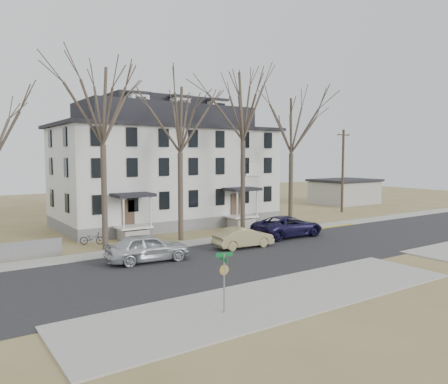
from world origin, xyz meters
TOP-DOWN VIEW (x-y plane):
  - ground at (0.00, 0.00)m, footprint 120.00×120.00m
  - main_road at (0.00, 2.00)m, footprint 120.00×10.00m
  - far_sidewalk at (0.00, 8.00)m, footprint 120.00×2.00m
  - near_sidewalk_left at (-8.00, -5.00)m, footprint 20.00×5.00m
  - yellow_curb at (5.00, 7.10)m, footprint 14.00×0.25m
  - boarding_house at (-2.00, 17.95)m, footprint 20.80×12.36m
  - distant_building at (26.00, 20.00)m, footprint 8.50×6.50m
  - tree_far_left at (-11.00, 9.80)m, footprint 8.40×8.40m
  - tree_mid_left at (-5.00, 9.80)m, footprint 7.80×7.80m
  - tree_center at (1.00, 9.80)m, footprint 9.00×9.00m
  - tree_mid_right at (6.50, 9.80)m, footprint 7.80×7.80m
  - utility_pole_far at (18.50, 14.00)m, footprint 2.00×0.28m
  - car_silver at (-10.12, 4.67)m, footprint 5.29×2.59m
  - car_tan at (-2.81, 4.63)m, footprint 4.48×1.84m
  - car_navy at (2.69, 6.00)m, footprint 6.06×2.88m
  - bicycle_left at (-11.35, 11.66)m, footprint 1.83×1.38m
  - street_sign at (-11.24, -5.29)m, footprint 0.73×0.73m

SIDE VIEW (x-z plane):
  - ground at x=0.00m, z-range 0.00..0.00m
  - main_road at x=0.00m, z-range -0.02..0.02m
  - far_sidewalk at x=0.00m, z-range -0.04..0.04m
  - near_sidewalk_left at x=-8.00m, z-range -0.04..0.04m
  - yellow_curb at x=5.00m, z-range -0.03..0.03m
  - bicycle_left at x=-11.35m, z-range 0.00..0.92m
  - car_tan at x=-2.81m, z-range 0.00..1.44m
  - car_navy at x=2.69m, z-range 0.00..1.67m
  - car_silver at x=-10.12m, z-range 0.00..1.74m
  - distant_building at x=26.00m, z-range 0.00..3.35m
  - street_sign at x=-11.24m, z-range 0.42..3.01m
  - utility_pole_far at x=18.50m, z-range 0.15..9.65m
  - boarding_house at x=-2.00m, z-range -0.65..11.40m
  - tree_mid_left at x=-5.00m, z-range 3.23..15.97m
  - tree_mid_right at x=6.50m, z-range 3.23..15.97m
  - tree_far_left at x=-11.00m, z-range 3.48..17.20m
  - tree_center at x=1.00m, z-range 3.73..18.43m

